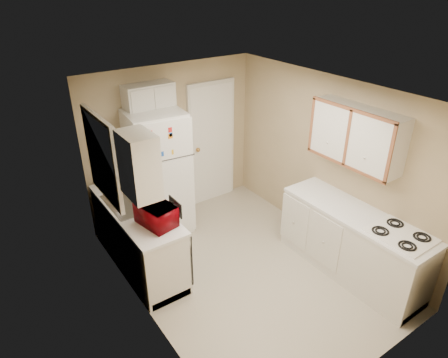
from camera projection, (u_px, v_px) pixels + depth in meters
floor at (245, 269)px, 5.37m from camera, size 3.80×3.80×0.00m
ceiling at (251, 93)px, 4.26m from camera, size 3.80×3.80×0.00m
wall_left at (140, 229)px, 4.11m from camera, size 3.80×3.80×0.00m
wall_right at (327, 163)px, 5.52m from camera, size 3.80×3.80×0.00m
wall_back at (173, 142)px, 6.20m from camera, size 2.80×2.80×0.00m
wall_front at (383, 280)px, 3.43m from camera, size 2.80×2.80×0.00m
left_counter at (138, 236)px, 5.26m from camera, size 0.60×1.80×0.90m
dishwasher at (180, 249)px, 4.95m from camera, size 0.03×0.58×0.72m
sink at (130, 205)px, 5.18m from camera, size 0.54×0.74×0.16m
microwave at (156, 213)px, 4.65m from camera, size 0.52×0.36×0.31m
soap_bottle at (118, 189)px, 5.27m from camera, size 0.10×0.11×0.19m
window_blinds at (103, 158)px, 4.71m from camera, size 0.10×0.98×1.08m
upper_cabinet_left at (139, 165)px, 4.06m from camera, size 0.30×0.45×0.70m
refrigerator at (158, 173)px, 5.83m from camera, size 0.85×0.83×1.88m
cabinet_over_fridge at (149, 98)px, 5.52m from camera, size 0.70×0.30×0.40m
interior_door at (212, 144)px, 6.61m from camera, size 0.86×0.06×2.08m
right_counter at (352, 243)px, 5.13m from camera, size 0.60×2.00×0.90m
stove at (392, 269)px, 4.74m from camera, size 0.55×0.67×0.81m
upper_cabinet_right at (356, 135)px, 4.80m from camera, size 0.30×1.20×0.70m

